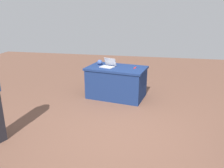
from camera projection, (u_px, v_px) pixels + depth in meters
The scene contains 5 objects.
ground_plane at pixel (119, 136), 3.92m from camera, with size 14.40×14.40×0.00m, color brown.
table_foreground at pixel (116, 82), 5.60m from camera, with size 1.53×1.07×0.77m.
laptop_silver at pixel (108, 65), 5.50m from camera, with size 0.40×0.38×0.21m.
yarn_ball at pixel (100, 62), 5.71m from camera, with size 0.13×0.13×0.13m, color #3F5999.
scissors_red at pixel (135, 68), 5.41m from camera, with size 0.18×0.04×0.01m, color red.
Camera 1 is at (-0.56, 3.40, 2.08)m, focal length 36.20 mm.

